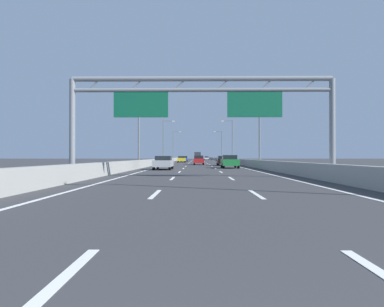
{
  "coord_description": "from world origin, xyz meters",
  "views": [
    {
      "loc": [
        -0.33,
        -0.03,
        1.35
      ],
      "look_at": [
        -1.06,
        57.69,
        1.85
      ],
      "focal_mm": 32.83,
      "sensor_mm": 36.0,
      "label": 1
    }
  ],
  "objects_px": {
    "streetlamp_left_distant": "(174,144)",
    "box_truck": "(198,156)",
    "sign_gantry": "(201,101)",
    "green_car": "(230,162)",
    "streetlamp_right_far": "(231,138)",
    "yellow_car": "(182,159)",
    "silver_car": "(163,162)",
    "streetlamp_left_mid": "(141,125)",
    "streetlamp_right_distant": "(221,144)",
    "red_car": "(199,160)",
    "blue_car": "(184,159)",
    "streetlamp_right_mid": "(258,125)",
    "streetlamp_left_far": "(165,138)",
    "white_car": "(207,158)",
    "black_car": "(223,161)"
  },
  "relations": [
    {
      "from": "green_car",
      "to": "streetlamp_left_distant",
      "type": "bearing_deg",
      "value": 98.85
    },
    {
      "from": "streetlamp_left_mid",
      "to": "blue_car",
      "type": "distance_m",
      "value": 50.49
    },
    {
      "from": "red_car",
      "to": "silver_car",
      "type": "xyz_separation_m",
      "value": [
        -3.8,
        -21.54,
        -0.02
      ]
    },
    {
      "from": "streetlamp_left_mid",
      "to": "white_car",
      "type": "distance_m",
      "value": 95.15
    },
    {
      "from": "streetlamp_right_mid",
      "to": "streetlamp_left_far",
      "type": "height_order",
      "value": "same"
    },
    {
      "from": "streetlamp_right_far",
      "to": "sign_gantry",
      "type": "bearing_deg",
      "value": -97.6
    },
    {
      "from": "blue_car",
      "to": "box_truck",
      "type": "xyz_separation_m",
      "value": [
        3.72,
        40.12,
        0.92
      ]
    },
    {
      "from": "streetlamp_left_far",
      "to": "streetlamp_left_distant",
      "type": "distance_m",
      "value": 33.51
    },
    {
      "from": "streetlamp_right_far",
      "to": "streetlamp_left_distant",
      "type": "bearing_deg",
      "value": 114.02
    },
    {
      "from": "silver_car",
      "to": "yellow_car",
      "type": "distance_m",
      "value": 44.51
    },
    {
      "from": "streetlamp_right_far",
      "to": "streetlamp_left_distant",
      "type": "height_order",
      "value": "same"
    },
    {
      "from": "streetlamp_left_mid",
      "to": "streetlamp_left_far",
      "type": "distance_m",
      "value": 33.51
    },
    {
      "from": "red_car",
      "to": "green_car",
      "type": "relative_size",
      "value": 1.12
    },
    {
      "from": "green_car",
      "to": "box_truck",
      "type": "relative_size",
      "value": 0.55
    },
    {
      "from": "streetlamp_right_mid",
      "to": "yellow_car",
      "type": "height_order",
      "value": "streetlamp_right_mid"
    },
    {
      "from": "yellow_car",
      "to": "box_truck",
      "type": "xyz_separation_m",
      "value": [
        3.85,
        54.1,
        0.93
      ]
    },
    {
      "from": "green_car",
      "to": "streetlamp_right_mid",
      "type": "bearing_deg",
      "value": 43.62
    },
    {
      "from": "streetlamp_left_distant",
      "to": "white_car",
      "type": "height_order",
      "value": "streetlamp_left_distant"
    },
    {
      "from": "sign_gantry",
      "to": "silver_car",
      "type": "bearing_deg",
      "value": 104.3
    },
    {
      "from": "streetlamp_left_mid",
      "to": "green_car",
      "type": "distance_m",
      "value": 12.52
    },
    {
      "from": "silver_car",
      "to": "green_car",
      "type": "bearing_deg",
      "value": 32.38
    },
    {
      "from": "streetlamp_left_distant",
      "to": "box_truck",
      "type": "xyz_separation_m",
      "value": [
        7.55,
        23.22,
        -3.72
      ]
    },
    {
      "from": "red_car",
      "to": "blue_car",
      "type": "height_order",
      "value": "red_car"
    },
    {
      "from": "streetlamp_right_far",
      "to": "white_car",
      "type": "distance_m",
      "value": 61.16
    },
    {
      "from": "black_car",
      "to": "green_car",
      "type": "xyz_separation_m",
      "value": [
        -0.14,
        -11.92,
        0.03
      ]
    },
    {
      "from": "black_car",
      "to": "white_car",
      "type": "height_order",
      "value": "black_car"
    },
    {
      "from": "blue_car",
      "to": "box_truck",
      "type": "relative_size",
      "value": 0.58
    },
    {
      "from": "streetlamp_right_distant",
      "to": "white_car",
      "type": "distance_m",
      "value": 28.01
    },
    {
      "from": "streetlamp_left_mid",
      "to": "yellow_car",
      "type": "relative_size",
      "value": 2.27
    },
    {
      "from": "silver_car",
      "to": "white_car",
      "type": "height_order",
      "value": "white_car"
    },
    {
      "from": "streetlamp_left_mid",
      "to": "red_car",
      "type": "relative_size",
      "value": 2.07
    },
    {
      "from": "sign_gantry",
      "to": "green_car",
      "type": "xyz_separation_m",
      "value": [
        3.6,
        19.1,
        -4.05
      ]
    },
    {
      "from": "sign_gantry",
      "to": "streetlamp_left_far",
      "type": "bearing_deg",
      "value": 97.49
    },
    {
      "from": "blue_car",
      "to": "silver_car",
      "type": "xyz_separation_m",
      "value": [
        -0.11,
        -58.48,
        -0.02
      ]
    },
    {
      "from": "streetlamp_left_distant",
      "to": "box_truck",
      "type": "relative_size",
      "value": 1.27
    },
    {
      "from": "streetlamp_left_mid",
      "to": "streetlamp_left_distant",
      "type": "xyz_separation_m",
      "value": [
        0.0,
        67.02,
        0.0
      ]
    },
    {
      "from": "silver_car",
      "to": "box_truck",
      "type": "distance_m",
      "value": 98.69
    },
    {
      "from": "sign_gantry",
      "to": "streetlamp_right_distant",
      "type": "xyz_separation_m",
      "value": [
        7.52,
        89.86,
        0.57
      ]
    },
    {
      "from": "red_car",
      "to": "black_car",
      "type": "distance_m",
      "value": 6.18
    },
    {
      "from": "red_car",
      "to": "white_car",
      "type": "height_order",
      "value": "red_car"
    },
    {
      "from": "streetlamp_left_mid",
      "to": "yellow_car",
      "type": "distance_m",
      "value": 36.63
    },
    {
      "from": "streetlamp_right_far",
      "to": "yellow_car",
      "type": "bearing_deg",
      "value": 166.79
    },
    {
      "from": "sign_gantry",
      "to": "streetlamp_left_far",
      "type": "relative_size",
      "value": 1.74
    },
    {
      "from": "red_car",
      "to": "blue_car",
      "type": "distance_m",
      "value": 37.13
    },
    {
      "from": "streetlamp_left_distant",
      "to": "yellow_car",
      "type": "height_order",
      "value": "streetlamp_left_distant"
    },
    {
      "from": "streetlamp_right_distant",
      "to": "black_car",
      "type": "xyz_separation_m",
      "value": [
        -3.78,
        -58.84,
        -4.66
      ]
    },
    {
      "from": "white_car",
      "to": "sign_gantry",
      "type": "bearing_deg",
      "value": -91.83
    },
    {
      "from": "streetlamp_left_distant",
      "to": "sign_gantry",
      "type": "bearing_deg",
      "value": -85.29
    },
    {
      "from": "green_car",
      "to": "white_car",
      "type": "height_order",
      "value": "green_car"
    },
    {
      "from": "streetlamp_right_far",
      "to": "streetlamp_left_distant",
      "type": "xyz_separation_m",
      "value": [
        -14.93,
        33.51,
        0.0
      ]
    }
  ]
}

